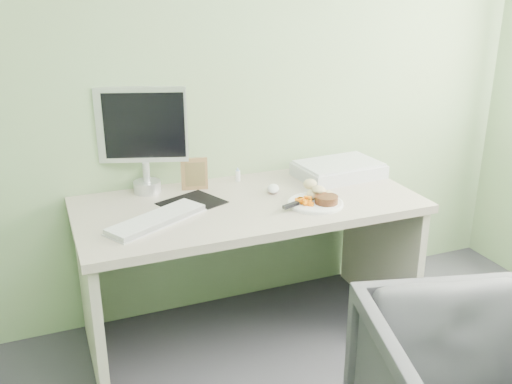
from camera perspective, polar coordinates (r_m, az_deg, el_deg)
name	(u,v)px	position (r m, az deg, el deg)	size (l,w,h in m)	color
wall_back	(220,57)	(2.87, -3.59, 13.30)	(3.50, 3.50, 0.00)	#7DA271
desk	(249,236)	(2.75, -0.73, -4.46)	(1.60, 0.75, 0.73)	#AA9D8E
plate	(315,203)	(2.65, 5.97, -1.14)	(0.26, 0.26, 0.01)	white
steak	(326,200)	(2.63, 7.05, -0.75)	(0.11, 0.11, 0.03)	black
potato_pile	(318,191)	(2.69, 6.26, 0.09)	(0.12, 0.09, 0.07)	tan
carrot_heap	(304,200)	(2.60, 4.86, -0.81)	(0.07, 0.06, 0.04)	orange
steak_knife	(297,203)	(2.59, 4.07, -1.14)	(0.22, 0.10, 0.02)	silver
mousepad	(192,203)	(2.67, -6.43, -1.09)	(0.26, 0.23, 0.00)	black
keyboard	(157,219)	(2.48, -9.91, -2.66)	(0.46, 0.14, 0.02)	white
computer_mouse	(273,189)	(2.79, 1.74, 0.33)	(0.06, 0.10, 0.04)	white
photo_frame	(194,174)	(2.82, -6.18, 1.81)	(0.13, 0.02, 0.16)	olive
eyedrop_bottle	(238,175)	(2.93, -1.84, 1.73)	(0.03, 0.03, 0.08)	white
scanner	(339,170)	(3.03, 8.26, 2.15)	(0.43, 0.29, 0.07)	silver
monitor	(143,134)	(2.77, -11.25, 5.70)	(0.42, 0.17, 0.51)	silver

